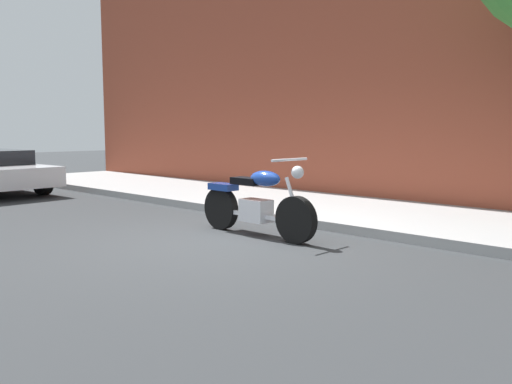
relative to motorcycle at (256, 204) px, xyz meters
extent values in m
plane|color=#303335|center=(0.01, -0.58, -0.46)|extent=(60.00, 60.00, 0.00)
cube|color=#9C9C9C|center=(0.01, 2.52, -0.39)|extent=(21.65, 3.06, 0.14)
cylinder|color=black|center=(0.75, -0.01, -0.14)|extent=(0.64, 0.13, 0.64)
cylinder|color=black|center=(-0.74, 0.00, -0.14)|extent=(0.64, 0.13, 0.64)
cube|color=silver|center=(0.00, 0.00, -0.09)|extent=(0.44, 0.29, 0.32)
cube|color=silver|center=(0.00, 0.00, -0.16)|extent=(1.34, 0.10, 0.06)
ellipsoid|color=navy|center=(0.18, -0.01, 0.38)|extent=(0.52, 0.27, 0.22)
cube|color=black|center=(-0.18, 0.00, 0.32)|extent=(0.48, 0.25, 0.10)
cube|color=navy|center=(-0.69, 0.00, 0.20)|extent=(0.44, 0.25, 0.10)
cylinder|color=silver|center=(0.69, -0.01, 0.14)|extent=(0.27, 0.05, 0.58)
cylinder|color=silver|center=(0.63, -0.01, 0.66)|extent=(0.04, 0.70, 0.04)
sphere|color=silver|center=(0.77, -0.01, 0.50)|extent=(0.17, 0.17, 0.17)
cylinder|color=silver|center=(-0.25, 0.16, -0.19)|extent=(0.80, 0.10, 0.09)
cylinder|color=black|center=(-6.99, 0.11, -0.14)|extent=(0.65, 0.25, 0.64)
camera|label=1|loc=(5.27, -5.52, 1.06)|focal=37.90mm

